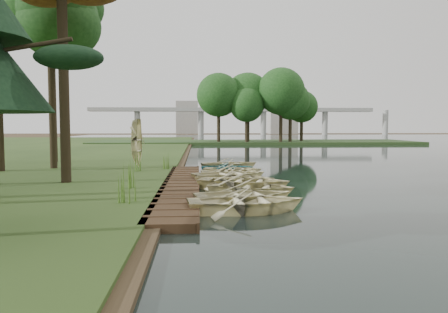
{
  "coord_description": "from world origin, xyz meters",
  "views": [
    {
      "loc": [
        -0.83,
        -19.02,
        2.8
      ],
      "look_at": [
        0.34,
        0.81,
        1.41
      ],
      "focal_mm": 35.0,
      "sensor_mm": 36.0,
      "label": 1
    }
  ],
  "objects": [
    {
      "name": "stored_rowboat",
      "position": [
        -4.44,
        7.42,
        0.6
      ],
      "size": [
        3.14,
        2.39,
        0.61
      ],
      "primitive_type": "imported",
      "rotation": [
        3.14,
        0.0,
        1.47
      ],
      "color": "beige",
      "rests_on": "bank"
    },
    {
      "name": "reeds_3",
      "position": [
        -4.08,
        5.43,
        0.87
      ],
      "size": [
        0.6,
        0.6,
        1.13
      ],
      "primitive_type": "cone",
      "color": "#3F661E",
      "rests_on": "bank"
    },
    {
      "name": "rowboat_5",
      "position": [
        0.77,
        2.63,
        0.45
      ],
      "size": [
        4.49,
        3.79,
        0.79
      ],
      "primitive_type": "imported",
      "rotation": [
        0.0,
        0.0,
        1.89
      ],
      "color": "beige",
      "rests_on": "water"
    },
    {
      "name": "building_a",
      "position": [
        30.0,
        140.0,
        9.0
      ],
      "size": [
        10.0,
        8.0,
        18.0
      ],
      "primitive_type": "cube",
      "color": "#A5A5A0",
      "rests_on": "ground"
    },
    {
      "name": "rowboat_2",
      "position": [
        1.28,
        -1.75,
        0.41
      ],
      "size": [
        4.14,
        3.57,
        0.72
      ],
      "primitive_type": "imported",
      "rotation": [
        0.0,
        0.0,
        1.2
      ],
      "color": "beige",
      "rests_on": "water"
    },
    {
      "name": "rowboat_1",
      "position": [
        0.78,
        -3.76,
        0.42
      ],
      "size": [
        3.94,
        3.14,
        0.73
      ],
      "primitive_type": "imported",
      "rotation": [
        0.0,
        0.0,
        1.76
      ],
      "color": "beige",
      "rests_on": "water"
    },
    {
      "name": "reeds_1",
      "position": [
        -3.7,
        -1.44,
        0.84
      ],
      "size": [
        0.6,
        0.6,
        1.08
      ],
      "primitive_type": "cone",
      "color": "#3F661E",
      "rests_on": "bank"
    },
    {
      "name": "peninsula",
      "position": [
        8.0,
        50.0,
        0.23
      ],
      "size": [
        50.0,
        14.0,
        0.45
      ],
      "primitive_type": "cube",
      "color": "#2A421D",
      "rests_on": "ground"
    },
    {
      "name": "rowboat_7",
      "position": [
        1.13,
        5.74,
        0.39
      ],
      "size": [
        3.71,
        2.98,
        0.68
      ],
      "primitive_type": "imported",
      "rotation": [
        0.0,
        0.0,
        1.36
      ],
      "color": "beige",
      "rests_on": "water"
    },
    {
      "name": "bridge",
      "position": [
        12.31,
        120.0,
        7.08
      ],
      "size": [
        95.9,
        4.0,
        8.6
      ],
      "color": "#A5A5A0",
      "rests_on": "ground"
    },
    {
      "name": "tree_4",
      "position": [
        -9.43,
        7.37,
        8.77
      ],
      "size": [
        4.41,
        4.41,
        10.42
      ],
      "color": "black",
      "rests_on": "bank"
    },
    {
      "name": "building_b",
      "position": [
        -5.0,
        145.0,
        6.0
      ],
      "size": [
        8.0,
        8.0,
        12.0
      ],
      "primitive_type": "cube",
      "color": "#A5A5A0",
      "rests_on": "ground"
    },
    {
      "name": "rowboat_9",
      "position": [
        1.19,
        8.86,
        0.43
      ],
      "size": [
        4.14,
        3.34,
        0.76
      ],
      "primitive_type": "imported",
      "rotation": [
        0.0,
        0.0,
        1.79
      ],
      "color": "beige",
      "rests_on": "water"
    },
    {
      "name": "tree_6",
      "position": [
        -10.94,
        12.21,
        10.15
      ],
      "size": [
        4.8,
        4.8,
        11.99
      ],
      "color": "black",
      "rests_on": "bank"
    },
    {
      "name": "rowboat_6",
      "position": [
        0.95,
        4.5,
        0.39
      ],
      "size": [
        3.5,
        2.66,
        0.68
      ],
      "primitive_type": "imported",
      "rotation": [
        0.0,
        0.0,
        1.67
      ],
      "color": "beige",
      "rests_on": "water"
    },
    {
      "name": "rowboat_3",
      "position": [
        1.13,
        -0.33,
        0.46
      ],
      "size": [
        4.67,
        3.92,
        0.83
      ],
      "primitive_type": "imported",
      "rotation": [
        0.0,
        0.0,
        1.27
      ],
      "color": "beige",
      "rests_on": "water"
    },
    {
      "name": "far_trees",
      "position": [
        4.67,
        50.0,
        6.43
      ],
      "size": [
        45.6,
        5.6,
        8.8
      ],
      "color": "black",
      "rests_on": "peninsula"
    },
    {
      "name": "boardwalk",
      "position": [
        -1.6,
        0.0,
        0.15
      ],
      "size": [
        1.6,
        16.0,
        0.3
      ],
      "primitive_type": "cube",
      "color": "#352414",
      "rests_on": "ground"
    },
    {
      "name": "ground",
      "position": [
        0.0,
        0.0,
        0.0
      ],
      "size": [
        300.0,
        300.0,
        0.0
      ],
      "primitive_type": "plane",
      "color": "#3D2F1D"
    },
    {
      "name": "rowboat_0",
      "position": [
        0.7,
        -5.27,
        0.44
      ],
      "size": [
        4.06,
        3.09,
        0.79
      ],
      "primitive_type": "imported",
      "rotation": [
        0.0,
        0.0,
        1.68
      ],
      "color": "beige",
      "rests_on": "water"
    },
    {
      "name": "rowboat_8",
      "position": [
        0.91,
        7.08,
        0.37
      ],
      "size": [
        3.22,
        2.37,
        0.65
      ],
      "primitive_type": "imported",
      "rotation": [
        0.0,
        0.0,
        1.52
      ],
      "color": "teal",
      "rests_on": "water"
    },
    {
      "name": "reeds_0",
      "position": [
        -3.17,
        -4.74,
        0.73
      ],
      "size": [
        0.6,
        0.6,
        0.85
      ],
      "primitive_type": "cone",
      "color": "#3F661E",
      "rests_on": "bank"
    },
    {
      "name": "reeds_2",
      "position": [
        -2.64,
        6.53,
        0.77
      ],
      "size": [
        0.6,
        0.6,
        0.95
      ],
      "primitive_type": "cone",
      "color": "#3F661E",
      "rests_on": "bank"
    },
    {
      "name": "rowboat_4",
      "position": [
        0.87,
        1.02,
        0.43
      ],
      "size": [
        4.31,
        3.63,
        0.76
      ],
      "primitive_type": "imported",
      "rotation": [
        0.0,
        0.0,
        1.26
      ],
      "color": "beige",
      "rests_on": "water"
    }
  ]
}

